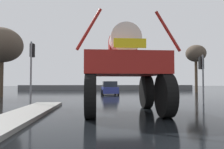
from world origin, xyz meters
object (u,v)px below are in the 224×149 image
object	(u,v)px
bare_tree_right	(196,54)
bare_tree_left	(2,45)
oversize_sprayer	(123,69)
sedan_ahead	(110,88)
traffic_signal_near_right	(202,68)
traffic_signal_near_left	(32,59)

from	to	relation	value
bare_tree_right	bare_tree_left	bearing A→B (deg)	-160.71
bare_tree_left	bare_tree_right	bearing A→B (deg)	19.29
oversize_sprayer	sedan_ahead	bearing A→B (deg)	-1.45
traffic_signal_near_right	bare_tree_right	distance (m)	16.73
bare_tree_right	sedan_ahead	bearing A→B (deg)	-161.37
traffic_signal_near_left	traffic_signal_near_right	world-z (taller)	traffic_signal_near_left
traffic_signal_near_left	bare_tree_left	distance (m)	8.78
sedan_ahead	bare_tree_right	distance (m)	13.93
oversize_sprayer	traffic_signal_near_right	distance (m)	6.76
bare_tree_right	oversize_sprayer	bearing A→B (deg)	-124.13
traffic_signal_near_right	bare_tree_left	bearing A→B (deg)	156.65
bare_tree_left	traffic_signal_near_left	bearing A→B (deg)	-54.19
bare_tree_left	sedan_ahead	bearing A→B (deg)	20.06
oversize_sprayer	bare_tree_right	distance (m)	22.69
oversize_sprayer	traffic_signal_near_left	xyz separation A→B (m)	(-5.33, 3.64, 0.86)
sedan_ahead	oversize_sprayer	bearing A→B (deg)	177.39
traffic_signal_near_right	bare_tree_left	world-z (taller)	bare_tree_left
bare_tree_right	traffic_signal_near_left	bearing A→B (deg)	-140.18
sedan_ahead	traffic_signal_near_right	xyz separation A→B (m)	(5.53, -10.74, 1.63)
oversize_sprayer	bare_tree_left	size ratio (longest dim) A/B	0.75
bare_tree_right	traffic_signal_near_right	bearing A→B (deg)	-114.83
sedan_ahead	bare_tree_right	size ratio (longest dim) A/B	0.62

